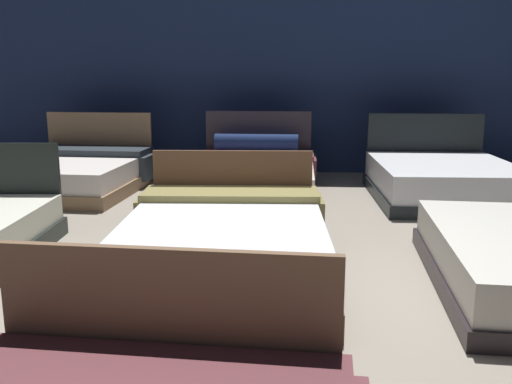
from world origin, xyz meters
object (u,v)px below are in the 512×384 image
object	(u,v)px
bed_4	(225,246)
bed_6	(74,174)
bed_7	(253,176)
bed_8	(443,180)

from	to	relation	value
bed_4	bed_6	bearing A→B (deg)	125.58
bed_4	bed_6	world-z (taller)	bed_6
bed_4	bed_7	world-z (taller)	bed_7
bed_7	bed_8	world-z (taller)	bed_7
bed_6	bed_8	world-z (taller)	bed_8
bed_6	bed_8	xyz separation A→B (m)	(4.63, -0.11, 0.00)
bed_4	bed_8	xyz separation A→B (m)	(2.30, 2.84, -0.01)
bed_4	bed_8	bearing A→B (deg)	48.35
bed_6	bed_7	bearing A→B (deg)	3.31
bed_4	bed_6	distance (m)	3.77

